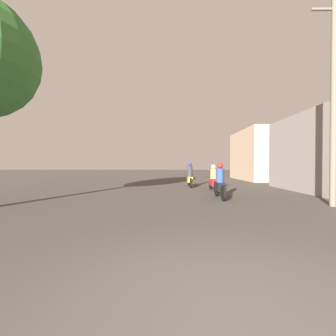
{
  "coord_description": "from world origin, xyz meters",
  "views": [
    {
      "loc": [
        -0.65,
        -1.93,
        1.44
      ],
      "look_at": [
        -0.79,
        16.07,
        1.16
      ],
      "focal_mm": 24.0,
      "sensor_mm": 36.0,
      "label": 1
    }
  ],
  "objects_px": {
    "utility_pole_near": "(334,96)",
    "motorcycle_black": "(220,184)",
    "motorcycle_yellow": "(190,177)",
    "building_right_far": "(262,155)",
    "motorcycle_red": "(213,180)"
  },
  "relations": [
    {
      "from": "motorcycle_red",
      "to": "building_right_far",
      "type": "bearing_deg",
      "value": 57.89
    },
    {
      "from": "motorcycle_black",
      "to": "motorcycle_yellow",
      "type": "relative_size",
      "value": 1.0
    },
    {
      "from": "motorcycle_black",
      "to": "utility_pole_near",
      "type": "height_order",
      "value": "utility_pole_near"
    },
    {
      "from": "motorcycle_black",
      "to": "motorcycle_red",
      "type": "distance_m",
      "value": 2.75
    },
    {
      "from": "motorcycle_yellow",
      "to": "utility_pole_near",
      "type": "bearing_deg",
      "value": -58.93
    },
    {
      "from": "motorcycle_black",
      "to": "motorcycle_yellow",
      "type": "distance_m",
      "value": 5.02
    },
    {
      "from": "motorcycle_yellow",
      "to": "utility_pole_near",
      "type": "distance_m",
      "value": 8.57
    },
    {
      "from": "utility_pole_near",
      "to": "motorcycle_black",
      "type": "bearing_deg",
      "value": 153.43
    },
    {
      "from": "utility_pole_near",
      "to": "building_right_far",
      "type": "bearing_deg",
      "value": 77.09
    },
    {
      "from": "motorcycle_black",
      "to": "utility_pole_near",
      "type": "bearing_deg",
      "value": -21.91
    },
    {
      "from": "motorcycle_yellow",
      "to": "building_right_far",
      "type": "height_order",
      "value": "building_right_far"
    },
    {
      "from": "motorcycle_black",
      "to": "utility_pole_near",
      "type": "relative_size",
      "value": 0.27
    },
    {
      "from": "motorcycle_red",
      "to": "utility_pole_near",
      "type": "bearing_deg",
      "value": -51.28
    },
    {
      "from": "motorcycle_black",
      "to": "building_right_far",
      "type": "bearing_deg",
      "value": 65.51
    },
    {
      "from": "utility_pole_near",
      "to": "motorcycle_yellow",
      "type": "bearing_deg",
      "value": 122.88
    }
  ]
}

